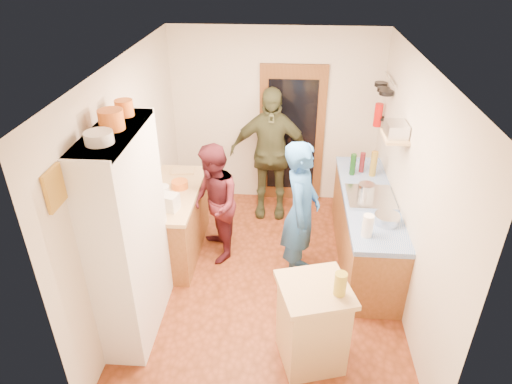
# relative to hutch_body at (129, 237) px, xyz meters

# --- Properties ---
(floor) EXTENTS (3.00, 4.00, 0.02)m
(floor) POSITION_rel_hutch_body_xyz_m (1.30, 0.80, -1.11)
(floor) COLOR brown
(floor) RESTS_ON ground
(ceiling) EXTENTS (3.00, 4.00, 0.02)m
(ceiling) POSITION_rel_hutch_body_xyz_m (1.30, 0.80, 1.51)
(ceiling) COLOR silver
(ceiling) RESTS_ON ground
(wall_back) EXTENTS (3.00, 0.02, 2.60)m
(wall_back) POSITION_rel_hutch_body_xyz_m (1.30, 2.81, 0.20)
(wall_back) COLOR beige
(wall_back) RESTS_ON ground
(wall_front) EXTENTS (3.00, 0.02, 2.60)m
(wall_front) POSITION_rel_hutch_body_xyz_m (1.30, -1.21, 0.20)
(wall_front) COLOR beige
(wall_front) RESTS_ON ground
(wall_left) EXTENTS (0.02, 4.00, 2.60)m
(wall_left) POSITION_rel_hutch_body_xyz_m (-0.21, 0.80, 0.20)
(wall_left) COLOR beige
(wall_left) RESTS_ON ground
(wall_right) EXTENTS (0.02, 4.00, 2.60)m
(wall_right) POSITION_rel_hutch_body_xyz_m (2.81, 0.80, 0.20)
(wall_right) COLOR beige
(wall_right) RESTS_ON ground
(door_frame) EXTENTS (0.95, 0.06, 2.10)m
(door_frame) POSITION_rel_hutch_body_xyz_m (1.55, 2.77, -0.05)
(door_frame) COLOR brown
(door_frame) RESTS_ON ground
(door_glass) EXTENTS (0.70, 0.02, 1.70)m
(door_glass) POSITION_rel_hutch_body_xyz_m (1.55, 2.74, -0.05)
(door_glass) COLOR black
(door_glass) RESTS_ON door_frame
(hutch_body) EXTENTS (0.40, 1.20, 2.20)m
(hutch_body) POSITION_rel_hutch_body_xyz_m (0.00, 0.00, 0.00)
(hutch_body) COLOR white
(hutch_body) RESTS_ON ground
(hutch_top_shelf) EXTENTS (0.40, 1.14, 0.04)m
(hutch_top_shelf) POSITION_rel_hutch_body_xyz_m (0.00, 0.00, 1.08)
(hutch_top_shelf) COLOR white
(hutch_top_shelf) RESTS_ON hutch_body
(plate_stack) EXTENTS (0.23, 0.23, 0.10)m
(plate_stack) POSITION_rel_hutch_body_xyz_m (0.00, -0.27, 1.15)
(plate_stack) COLOR white
(plate_stack) RESTS_ON hutch_top_shelf
(orange_pot_a) EXTENTS (0.21, 0.21, 0.17)m
(orange_pot_a) POSITION_rel_hutch_body_xyz_m (0.00, 0.03, 1.19)
(orange_pot_a) COLOR orange
(orange_pot_a) RESTS_ON hutch_top_shelf
(orange_pot_b) EXTENTS (0.17, 0.17, 0.15)m
(orange_pot_b) POSITION_rel_hutch_body_xyz_m (0.00, 0.36, 1.17)
(orange_pot_b) COLOR orange
(orange_pot_b) RESTS_ON hutch_top_shelf
(left_counter_base) EXTENTS (0.60, 1.40, 0.85)m
(left_counter_base) POSITION_rel_hutch_body_xyz_m (0.10, 1.25, -0.68)
(left_counter_base) COLOR #935A32
(left_counter_base) RESTS_ON ground
(left_counter_top) EXTENTS (0.64, 1.44, 0.05)m
(left_counter_top) POSITION_rel_hutch_body_xyz_m (0.10, 1.25, -0.23)
(left_counter_top) COLOR #D7B57C
(left_counter_top) RESTS_ON left_counter_base
(toaster) EXTENTS (0.29, 0.23, 0.19)m
(toaster) POSITION_rel_hutch_body_xyz_m (0.15, 0.85, -0.10)
(toaster) COLOR white
(toaster) RESTS_ON left_counter_top
(kettle) EXTENTS (0.21, 0.21, 0.18)m
(kettle) POSITION_rel_hutch_body_xyz_m (0.05, 1.05, -0.11)
(kettle) COLOR white
(kettle) RESTS_ON left_counter_top
(orange_bowl) EXTENTS (0.26, 0.26, 0.09)m
(orange_bowl) POSITION_rel_hutch_body_xyz_m (0.18, 1.35, -0.15)
(orange_bowl) COLOR orange
(orange_bowl) RESTS_ON left_counter_top
(chopping_board) EXTENTS (0.33, 0.26, 0.02)m
(chopping_board) POSITION_rel_hutch_body_xyz_m (0.12, 1.79, -0.19)
(chopping_board) COLOR #D7B57C
(chopping_board) RESTS_ON left_counter_top
(right_counter_base) EXTENTS (0.60, 2.20, 0.84)m
(right_counter_base) POSITION_rel_hutch_body_xyz_m (2.50, 1.30, -0.68)
(right_counter_base) COLOR #935A32
(right_counter_base) RESTS_ON ground
(right_counter_top) EXTENTS (0.62, 2.22, 0.06)m
(right_counter_top) POSITION_rel_hutch_body_xyz_m (2.50, 1.30, -0.23)
(right_counter_top) COLOR #073FA5
(right_counter_top) RESTS_ON right_counter_base
(hob) EXTENTS (0.55, 0.58, 0.04)m
(hob) POSITION_rel_hutch_body_xyz_m (2.50, 1.25, -0.18)
(hob) COLOR silver
(hob) RESTS_ON right_counter_top
(pot_on_hob) EXTENTS (0.20, 0.20, 0.13)m
(pot_on_hob) POSITION_rel_hutch_body_xyz_m (2.45, 1.31, -0.10)
(pot_on_hob) COLOR silver
(pot_on_hob) RESTS_ON hob
(bottle_a) EXTENTS (0.08, 0.08, 0.29)m
(bottle_a) POSITION_rel_hutch_body_xyz_m (2.35, 1.88, -0.06)
(bottle_a) COLOR #143F14
(bottle_a) RESTS_ON right_counter_top
(bottle_b) EXTENTS (0.07, 0.07, 0.27)m
(bottle_b) POSITION_rel_hutch_body_xyz_m (2.48, 1.96, -0.06)
(bottle_b) COLOR #591419
(bottle_b) RESTS_ON right_counter_top
(bottle_c) EXTENTS (0.10, 0.10, 0.34)m
(bottle_c) POSITION_rel_hutch_body_xyz_m (2.61, 1.86, -0.03)
(bottle_c) COLOR olive
(bottle_c) RESTS_ON right_counter_top
(paper_towel) EXTENTS (0.12, 0.12, 0.25)m
(paper_towel) POSITION_rel_hutch_body_xyz_m (2.35, 0.48, -0.08)
(paper_towel) COLOR white
(paper_towel) RESTS_ON right_counter_top
(mixing_bowl) EXTENTS (0.34, 0.34, 0.11)m
(mixing_bowl) POSITION_rel_hutch_body_xyz_m (2.60, 0.74, -0.15)
(mixing_bowl) COLOR silver
(mixing_bowl) RESTS_ON right_counter_top
(island_base) EXTENTS (0.68, 0.68, 0.86)m
(island_base) POSITION_rel_hutch_body_xyz_m (1.79, -0.37, -0.67)
(island_base) COLOR #D7B57C
(island_base) RESTS_ON ground
(island_top) EXTENTS (0.77, 0.77, 0.05)m
(island_top) POSITION_rel_hutch_body_xyz_m (1.79, -0.37, -0.22)
(island_top) COLOR #D7B57C
(island_top) RESTS_ON island_base
(cutting_board) EXTENTS (0.41, 0.37, 0.02)m
(cutting_board) POSITION_rel_hutch_body_xyz_m (1.72, -0.34, -0.21)
(cutting_board) COLOR white
(cutting_board) RESTS_ON island_top
(oil_jar) EXTENTS (0.14, 0.14, 0.22)m
(oil_jar) POSITION_rel_hutch_body_xyz_m (1.99, -0.44, -0.08)
(oil_jar) COLOR #AD9E2D
(oil_jar) RESTS_ON island_top
(pan_rail) EXTENTS (0.02, 0.65, 0.02)m
(pan_rail) POSITION_rel_hutch_body_xyz_m (2.76, 2.33, 0.95)
(pan_rail) COLOR silver
(pan_rail) RESTS_ON wall_right
(pan_hang_a) EXTENTS (0.18, 0.18, 0.05)m
(pan_hang_a) POSITION_rel_hutch_body_xyz_m (2.70, 2.15, 0.82)
(pan_hang_a) COLOR black
(pan_hang_a) RESTS_ON pan_rail
(pan_hang_b) EXTENTS (0.16, 0.16, 0.05)m
(pan_hang_b) POSITION_rel_hutch_body_xyz_m (2.70, 2.35, 0.80)
(pan_hang_b) COLOR black
(pan_hang_b) RESTS_ON pan_rail
(pan_hang_c) EXTENTS (0.17, 0.17, 0.05)m
(pan_hang_c) POSITION_rel_hutch_body_xyz_m (2.70, 2.55, 0.81)
(pan_hang_c) COLOR black
(pan_hang_c) RESTS_ON pan_rail
(wall_shelf) EXTENTS (0.26, 0.42, 0.03)m
(wall_shelf) POSITION_rel_hutch_body_xyz_m (2.67, 1.25, 0.60)
(wall_shelf) COLOR #D7B57C
(wall_shelf) RESTS_ON wall_right
(radio) EXTENTS (0.23, 0.31, 0.15)m
(radio) POSITION_rel_hutch_body_xyz_m (2.67, 1.25, 0.69)
(radio) COLOR silver
(radio) RESTS_ON wall_shelf
(ext_bracket) EXTENTS (0.06, 0.10, 0.04)m
(ext_bracket) POSITION_rel_hutch_body_xyz_m (2.77, 2.50, 0.35)
(ext_bracket) COLOR black
(ext_bracket) RESTS_ON wall_right
(fire_extinguisher) EXTENTS (0.11, 0.11, 0.32)m
(fire_extinguisher) POSITION_rel_hutch_body_xyz_m (2.71, 2.50, 0.40)
(fire_extinguisher) COLOR red
(fire_extinguisher) RESTS_ON wall_right
(picture_frame) EXTENTS (0.03, 0.25, 0.30)m
(picture_frame) POSITION_rel_hutch_body_xyz_m (-0.18, -0.75, 0.95)
(picture_frame) COLOR gold
(picture_frame) RESTS_ON wall_left
(person_hob) EXTENTS (0.53, 0.70, 1.75)m
(person_hob) POSITION_rel_hutch_body_xyz_m (1.70, 0.89, -0.22)
(person_hob) COLOR #265AA0
(person_hob) RESTS_ON ground
(person_left) EXTENTS (0.79, 0.90, 1.54)m
(person_left) POSITION_rel_hutch_body_xyz_m (0.63, 1.25, -0.33)
(person_left) COLOR #46151E
(person_left) RESTS_ON ground
(person_back) EXTENTS (1.12, 0.47, 1.92)m
(person_back) POSITION_rel_hutch_body_xyz_m (1.26, 2.30, -0.14)
(person_back) COLOR #373A22
(person_back) RESTS_ON ground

